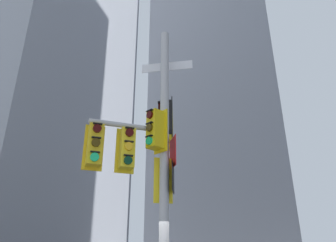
{
  "coord_description": "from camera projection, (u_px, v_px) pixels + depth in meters",
  "views": [
    {
      "loc": [
        2.34,
        -7.46,
        1.72
      ],
      "look_at": [
        0.07,
        0.09,
        5.09
      ],
      "focal_mm": 34.33,
      "sensor_mm": 36.0,
      "label": 1
    }
  ],
  "objects": [
    {
      "name": "building_mid_block",
      "position": [
        216.0,
        74.0,
        37.27
      ],
      "size": [
        12.15,
        12.15,
        42.77
      ],
      "primitive_type": "cube",
      "color": "#9399A3",
      "rests_on": "ground"
    },
    {
      "name": "building_tower_left",
      "position": [
        30.0,
        20.0,
        29.87
      ],
      "size": [
        15.28,
        15.28,
        44.27
      ],
      "primitive_type": "cube",
      "color": "#9399A3",
      "rests_on": "ground"
    },
    {
      "name": "signal_pole_assembly",
      "position": [
        155.0,
        146.0,
        8.7
      ],
      "size": [
        2.43,
        4.12,
        7.89
      ],
      "color": "#B2B2B5",
      "rests_on": "ground"
    }
  ]
}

